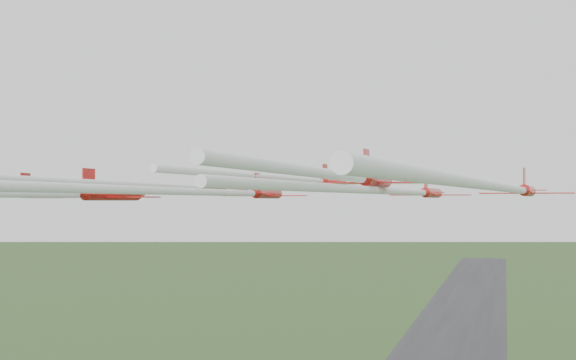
% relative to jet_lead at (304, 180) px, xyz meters
% --- Properties ---
extents(runway, '(38.00, 900.00, 0.04)m').
position_rel_jet_lead_xyz_m(runway, '(3.90, 197.41, -53.77)').
color(runway, '#2D2D2F').
rests_on(runway, ground).
extents(jet_lead, '(9.42, 55.14, 2.79)m').
position_rel_jet_lead_xyz_m(jet_lead, '(0.00, 0.00, 0.00)').
color(jet_lead, red).
extents(jet_row2_left, '(9.08, 55.55, 2.71)m').
position_rel_jet_lead_xyz_m(jet_row2_left, '(-10.94, -13.41, -0.95)').
color(jet_row2_left, red).
extents(jet_row2_right, '(9.17, 65.36, 2.64)m').
position_rel_jet_lead_xyz_m(jet_row2_right, '(13.39, -16.81, -1.58)').
color(jet_row2_right, red).
extents(jet_row3_mid, '(8.31, 63.74, 2.50)m').
position_rel_jet_lead_xyz_m(jet_row3_mid, '(-0.68, -29.18, -1.72)').
color(jet_row3_mid, red).
extents(jet_row3_right, '(10.04, 64.32, 2.49)m').
position_rel_jet_lead_xyz_m(jet_row3_right, '(22.98, -31.26, -1.54)').
color(jet_row3_right, red).
extents(jet_row4_right, '(9.72, 44.34, 2.91)m').
position_rel_jet_lead_xyz_m(jet_row4_right, '(12.09, -32.63, -0.71)').
color(jet_row4_right, red).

